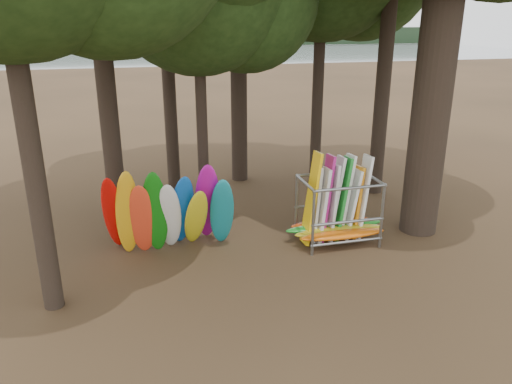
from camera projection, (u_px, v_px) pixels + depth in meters
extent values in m
plane|color=#47331E|center=(291.00, 250.00, 15.09)|extent=(120.00, 120.00, 0.00)
plane|color=gray|center=(157.00, 67.00, 69.88)|extent=(160.00, 160.00, 0.00)
cube|color=black|center=(142.00, 38.00, 114.87)|extent=(160.00, 4.00, 4.00)
cylinder|color=black|center=(103.00, 54.00, 14.84)|extent=(0.59, 0.59, 11.20)
cylinder|color=black|center=(166.00, 41.00, 18.52)|extent=(0.50, 0.50, 11.60)
cylinder|color=black|center=(238.00, 39.00, 19.74)|extent=(0.67, 0.67, 11.63)
cylinder|color=black|center=(319.00, 51.00, 19.75)|extent=(0.45, 0.45, 10.71)
cylinder|color=black|center=(20.00, 81.00, 10.37)|extent=(0.46, 0.46, 10.80)
cylinder|color=black|center=(201.00, 85.00, 16.20)|extent=(0.37, 0.37, 9.13)
cylinder|color=black|center=(389.00, 12.00, 17.84)|extent=(0.56, 0.56, 13.62)
cylinder|color=black|center=(442.00, 17.00, 14.28)|extent=(1.16, 1.16, 13.29)
ellipsoid|color=red|center=(114.00, 214.00, 14.25)|extent=(0.70, 1.78, 2.79)
ellipsoid|color=gold|center=(128.00, 214.00, 14.08)|extent=(0.79, 1.26, 2.89)
ellipsoid|color=red|center=(142.00, 220.00, 14.23)|extent=(0.82, 1.16, 2.46)
ellipsoid|color=#106510|center=(155.00, 213.00, 14.23)|extent=(0.79, 1.20, 2.82)
ellipsoid|color=silver|center=(169.00, 217.00, 14.47)|extent=(0.82, 1.44, 2.47)
ellipsoid|color=#0E51B0|center=(182.00, 211.00, 14.65)|extent=(0.86, 1.64, 2.67)
ellipsoid|color=gold|center=(196.00, 218.00, 14.67)|extent=(0.81, 1.69, 2.29)
ellipsoid|color=#AB0F8F|center=(207.00, 203.00, 14.88)|extent=(0.89, 1.90, 2.99)
ellipsoid|color=#13737D|center=(222.00, 212.00, 14.79)|extent=(0.82, 1.35, 2.49)
ellipsoid|color=#CD570B|center=(343.00, 234.00, 15.12)|extent=(2.73, 0.55, 0.24)
ellipsoid|color=#AB9716|center=(339.00, 231.00, 15.39)|extent=(2.90, 0.55, 0.24)
ellipsoid|color=#1C7F21|center=(334.00, 226.00, 15.73)|extent=(3.24, 0.55, 0.24)
ellipsoid|color=#C43E0E|center=(331.00, 223.00, 15.99)|extent=(2.70, 0.55, 0.24)
cube|color=#ECB70C|center=(311.00, 199.00, 15.15)|extent=(0.53, 0.80, 2.88)
cube|color=silver|center=(315.00, 204.00, 15.40)|extent=(0.33, 0.77, 2.39)
cube|color=silver|center=(322.00, 206.00, 15.25)|extent=(0.42, 0.75, 2.39)
cube|color=#A71B76|center=(325.00, 198.00, 15.40)|extent=(0.44, 0.79, 2.74)
cube|color=silver|center=(331.00, 203.00, 15.39)|extent=(0.37, 0.79, 2.47)
cube|color=silver|center=(334.00, 198.00, 15.54)|extent=(0.57, 0.76, 2.65)
cube|color=#1C7E28|center=(341.00, 199.00, 15.43)|extent=(0.54, 0.76, 2.67)
cube|color=silver|center=(344.00, 197.00, 15.62)|extent=(0.52, 0.78, 2.68)
cube|color=silver|center=(351.00, 205.00, 15.58)|extent=(0.54, 0.74, 2.24)
cube|color=orange|center=(355.00, 202.00, 15.67)|extent=(0.38, 0.77, 2.32)
cube|color=silver|center=(362.00, 198.00, 15.54)|extent=(0.47, 0.77, 2.68)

